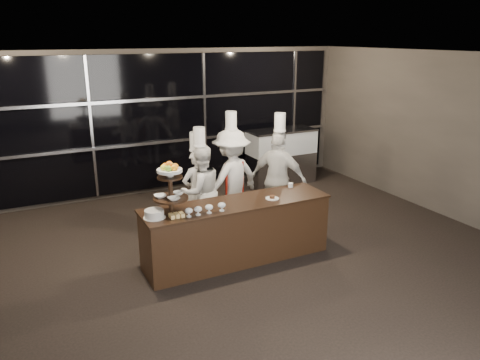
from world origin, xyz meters
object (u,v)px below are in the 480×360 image
buffet_counter (237,231)px  layer_cake (154,214)px  chef_c (231,178)px  display_stand (170,184)px  chef_b (201,191)px  chef_d (278,179)px  display_case (281,154)px  chef_a (197,190)px

buffet_counter → layer_cake: (-1.26, -0.05, 0.51)m
buffet_counter → layer_cake: layer_cake is taller
layer_cake → chef_c: (1.74, 1.26, -0.09)m
display_stand → layer_cake: 0.45m
chef_b → chef_c: 0.65m
buffet_counter → layer_cake: size_ratio=9.47×
buffet_counter → chef_c: size_ratio=1.38×
buffet_counter → chef_d: bearing=34.6°
display_stand → display_case: 4.74m
chef_a → chef_d: bearing=-16.3°
display_case → chef_d: 2.59m
buffet_counter → display_stand: display_stand is taller
chef_a → chef_d: chef_d is taller
display_stand → buffet_counter: bearing=0.0°
display_stand → display_case: size_ratio=0.49×
chef_d → buffet_counter: bearing=-145.4°
display_stand → chef_b: size_ratio=0.40×
chef_b → chef_c: (0.63, 0.14, 0.09)m
buffet_counter → display_case: size_ratio=1.85×
buffet_counter → chef_c: chef_c is taller
display_case → chef_b: (-2.74, -1.94, 0.11)m
display_case → chef_a: chef_a is taller
layer_cake → chef_d: chef_d is taller
chef_b → chef_c: bearing=12.2°
display_case → chef_b: bearing=-144.7°
buffet_counter → chef_d: 1.53m
display_stand → layer_cake: size_ratio=2.48×
buffet_counter → chef_c: 1.37m
chef_b → chef_c: chef_c is taller
buffet_counter → chef_a: bearing=96.8°
chef_c → chef_d: size_ratio=1.01×
chef_a → display_case: bearing=33.0°
buffet_counter → display_stand: (-1.00, -0.00, 0.87)m
display_stand → chef_d: bearing=20.7°
chef_a → chef_b: chef_b is taller
layer_cake → buffet_counter: bearing=2.3°
chef_c → buffet_counter: bearing=-111.9°
buffet_counter → chef_d: size_ratio=1.40×
chef_c → chef_d: (0.72, -0.37, -0.01)m
display_stand → chef_a: (0.85, 1.24, -0.58)m
display_stand → chef_c: 1.97m
layer_cake → display_stand: bearing=11.0°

